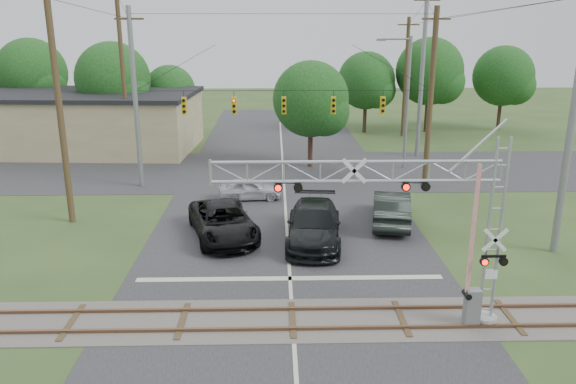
{
  "coord_description": "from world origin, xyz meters",
  "views": [
    {
      "loc": [
        -0.61,
        -16.23,
        10.36
      ],
      "look_at": [
        -0.03,
        7.5,
        3.26
      ],
      "focal_mm": 35.0,
      "sensor_mm": 36.0,
      "label": 1
    }
  ],
  "objects_px": {
    "commercial_building": "(72,121)",
    "traffic_signal_span": "(298,100)",
    "streetlight": "(405,96)",
    "crossing_gantry": "(410,213)",
    "sedan_silver": "(250,189)",
    "pickup_black": "(223,221)",
    "car_dark": "(314,225)"
  },
  "relations": [
    {
      "from": "sedan_silver",
      "to": "crossing_gantry",
      "type": "bearing_deg",
      "value": -162.3
    },
    {
      "from": "commercial_building",
      "to": "pickup_black",
      "type": "bearing_deg",
      "value": -52.15
    },
    {
      "from": "pickup_black",
      "to": "commercial_building",
      "type": "xyz_separation_m",
      "value": [
        -14.7,
        21.45,
        1.6
      ]
    },
    {
      "from": "traffic_signal_span",
      "to": "crossing_gantry",
      "type": "bearing_deg",
      "value": -80.64
    },
    {
      "from": "pickup_black",
      "to": "sedan_silver",
      "type": "distance_m",
      "value": 6.57
    },
    {
      "from": "traffic_signal_span",
      "to": "commercial_building",
      "type": "distance_m",
      "value": 22.54
    },
    {
      "from": "streetlight",
      "to": "crossing_gantry",
      "type": "bearing_deg",
      "value": -102.15
    },
    {
      "from": "traffic_signal_span",
      "to": "car_dark",
      "type": "relative_size",
      "value": 3.04
    },
    {
      "from": "crossing_gantry",
      "to": "pickup_black",
      "type": "xyz_separation_m",
      "value": [
        -7.2,
        8.82,
        -3.37
      ]
    },
    {
      "from": "commercial_building",
      "to": "crossing_gantry",
      "type": "bearing_deg",
      "value": -50.69
    },
    {
      "from": "pickup_black",
      "to": "streetlight",
      "type": "relative_size",
      "value": 0.64
    },
    {
      "from": "crossing_gantry",
      "to": "traffic_signal_span",
      "type": "height_order",
      "value": "traffic_signal_span"
    },
    {
      "from": "sedan_silver",
      "to": "commercial_building",
      "type": "height_order",
      "value": "commercial_building"
    },
    {
      "from": "crossing_gantry",
      "to": "streetlight",
      "type": "relative_size",
      "value": 1.06
    },
    {
      "from": "sedan_silver",
      "to": "commercial_building",
      "type": "relative_size",
      "value": 0.18
    },
    {
      "from": "crossing_gantry",
      "to": "sedan_silver",
      "type": "xyz_separation_m",
      "value": [
        -6.13,
        15.3,
        -3.56
      ]
    },
    {
      "from": "commercial_building",
      "to": "traffic_signal_span",
      "type": "bearing_deg",
      "value": -28.83
    },
    {
      "from": "car_dark",
      "to": "streetlight",
      "type": "relative_size",
      "value": 0.66
    },
    {
      "from": "traffic_signal_span",
      "to": "sedan_silver",
      "type": "xyz_separation_m",
      "value": [
        -3.1,
        -3.06,
        -5.03
      ]
    },
    {
      "from": "traffic_signal_span",
      "to": "streetlight",
      "type": "xyz_separation_m",
      "value": [
        7.98,
        4.67,
        -0.33
      ]
    },
    {
      "from": "traffic_signal_span",
      "to": "pickup_black",
      "type": "relative_size",
      "value": 3.15
    },
    {
      "from": "traffic_signal_span",
      "to": "pickup_black",
      "type": "height_order",
      "value": "traffic_signal_span"
    },
    {
      "from": "crossing_gantry",
      "to": "sedan_silver",
      "type": "distance_m",
      "value": 16.86
    },
    {
      "from": "car_dark",
      "to": "sedan_silver",
      "type": "distance_m",
      "value": 8.03
    },
    {
      "from": "crossing_gantry",
      "to": "commercial_building",
      "type": "height_order",
      "value": "crossing_gantry"
    },
    {
      "from": "pickup_black",
      "to": "car_dark",
      "type": "height_order",
      "value": "car_dark"
    },
    {
      "from": "crossing_gantry",
      "to": "car_dark",
      "type": "bearing_deg",
      "value": 108.3
    },
    {
      "from": "car_dark",
      "to": "streetlight",
      "type": "xyz_separation_m",
      "value": [
        7.62,
        14.97,
        4.44
      ]
    },
    {
      "from": "crossing_gantry",
      "to": "car_dark",
      "type": "height_order",
      "value": "crossing_gantry"
    },
    {
      "from": "pickup_black",
      "to": "car_dark",
      "type": "bearing_deg",
      "value": -25.29
    },
    {
      "from": "pickup_black",
      "to": "sedan_silver",
      "type": "bearing_deg",
      "value": 64.85
    },
    {
      "from": "car_dark",
      "to": "commercial_building",
      "type": "bearing_deg",
      "value": 135.82
    }
  ]
}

